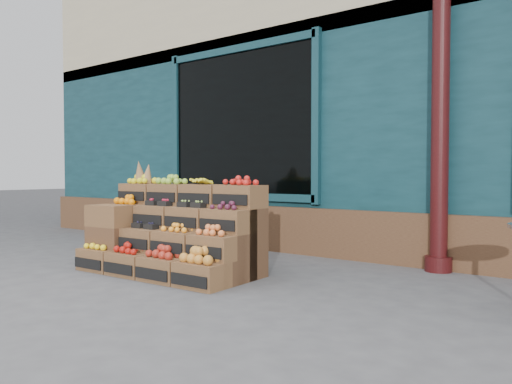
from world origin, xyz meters
The scene contains 5 objects.
ground centered at (0.00, 0.00, 0.00)m, with size 60.00×60.00×0.00m, color #4C4C4F.
shop_facade centered at (0.00, 5.11, 2.40)m, with size 12.00×6.24×4.80m.
crate_display centered at (-1.01, 0.35, 0.37)m, with size 1.92×0.98×1.19m.
spare_crates centered at (-1.71, 0.06, 0.35)m, with size 0.49×0.36×0.69m.
shopkeeper centered at (-1.81, 2.64, 1.08)m, with size 0.79×0.52×2.17m, color #14471A.
Camera 1 is at (2.82, -3.30, 1.03)m, focal length 35.00 mm.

